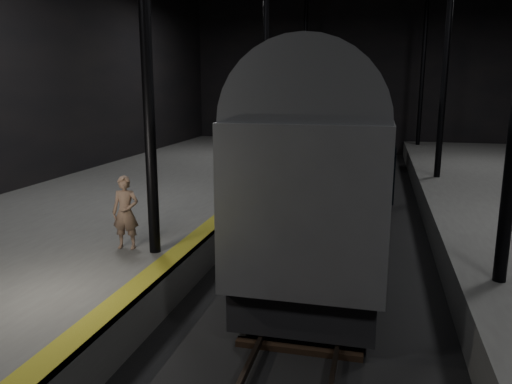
% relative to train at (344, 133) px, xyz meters
% --- Properties ---
extents(ground, '(44.00, 44.00, 0.00)m').
position_rel_train_xyz_m(ground, '(0.00, -4.28, -3.14)').
color(ground, black).
rests_on(ground, ground).
extents(platform_left, '(9.00, 43.80, 1.00)m').
position_rel_train_xyz_m(platform_left, '(-7.50, -4.28, -2.64)').
color(platform_left, '#4B4B49').
rests_on(platform_left, ground).
extents(tactile_strip, '(0.50, 43.80, 0.01)m').
position_rel_train_xyz_m(tactile_strip, '(-3.25, -4.28, -2.14)').
color(tactile_strip, olive).
rests_on(tactile_strip, platform_left).
extents(track, '(2.40, 43.00, 0.24)m').
position_rel_train_xyz_m(track, '(0.00, -4.28, -3.07)').
color(track, '#3F3328').
rests_on(track, ground).
extents(train, '(3.15, 21.08, 5.63)m').
position_rel_train_xyz_m(train, '(0.00, 0.00, 0.00)').
color(train, '#93959A').
rests_on(train, ground).
extents(woman, '(0.71, 0.52, 1.79)m').
position_rel_train_xyz_m(woman, '(-4.57, -8.20, -1.25)').
color(woman, '#8C6C55').
rests_on(woman, platform_left).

